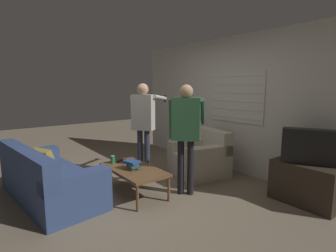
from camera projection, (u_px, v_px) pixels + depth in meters
The scene contains 12 objects.
ground_plane at pixel (140, 192), 4.08m from camera, with size 16.00×16.00×0.00m, color #7F705B.
wall_back at pixel (229, 104), 5.10m from camera, with size 5.20×0.08×2.55m.
couch_blue at pixel (47, 180), 3.77m from camera, with size 1.99×1.08×0.79m.
armchair_beige at pixel (201, 157), 4.86m from camera, with size 1.06×1.03×0.82m.
coffee_table at pixel (134, 170), 3.96m from camera, with size 1.15×0.60×0.40m.
tv_stand at pixel (305, 183), 3.64m from camera, with size 0.87×0.45×0.58m.
tv at pixel (308, 146), 3.56m from camera, with size 0.69×0.47×0.48m.
person_left_standing at pixel (143, 118), 4.72m from camera, with size 0.49×0.83×1.68m.
person_right_standing at pixel (186, 126), 3.86m from camera, with size 0.49×0.76×1.65m.
book_stack at pixel (132, 165), 3.90m from camera, with size 0.26×0.21×0.13m.
soda_can at pixel (113, 160), 4.19m from camera, with size 0.07×0.07×0.13m.
spare_remote at pixel (120, 161), 4.31m from camera, with size 0.10×0.13×0.02m.
Camera 1 is at (3.34, -2.01, 1.63)m, focal length 28.00 mm.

